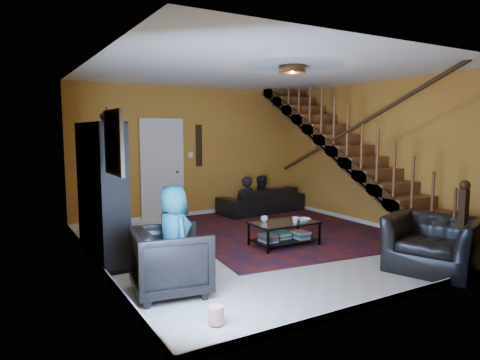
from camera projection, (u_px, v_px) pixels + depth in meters
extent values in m
plane|color=beige|center=(261.00, 245.00, 7.07)|extent=(5.50, 5.50, 0.00)
plane|color=#AB6226|center=(192.00, 153.00, 9.27)|extent=(5.20, 0.00, 5.20)
plane|color=#AB6226|center=(402.00, 176.00, 4.55)|extent=(5.20, 0.00, 5.20)
plane|color=#AB6226|center=(95.00, 167.00, 5.61)|extent=(0.00, 5.50, 5.50)
plane|color=#AB6226|center=(375.00, 155.00, 8.21)|extent=(0.00, 5.50, 5.50)
plane|color=white|center=(262.00, 72.00, 6.75)|extent=(5.50, 5.50, 0.00)
cube|color=silver|center=(193.00, 214.00, 9.42)|extent=(5.20, 0.02, 0.10)
cube|color=silver|center=(100.00, 267.00, 5.78)|extent=(0.02, 5.50, 0.10)
cube|color=#AB6226|center=(357.00, 161.00, 7.98)|extent=(0.95, 4.92, 2.83)
cube|color=black|center=(339.00, 157.00, 7.74)|extent=(0.04, 5.02, 3.02)
cylinder|color=black|center=(340.00, 132.00, 7.71)|extent=(0.07, 4.20, 2.44)
cube|color=black|center=(462.00, 229.00, 5.80)|extent=(0.10, 0.10, 1.10)
cube|color=black|center=(101.00, 191.00, 6.27)|extent=(0.35, 1.80, 2.00)
cube|color=black|center=(103.00, 231.00, 6.34)|extent=(0.35, 1.72, 0.03)
cube|color=black|center=(101.00, 180.00, 6.25)|extent=(0.35, 1.72, 0.03)
cube|color=silver|center=(162.00, 171.00, 8.95)|extent=(0.82, 0.05, 2.05)
cube|color=#9A311C|center=(114.00, 142.00, 4.82)|extent=(0.04, 0.74, 0.74)
cube|color=black|center=(199.00, 146.00, 9.31)|extent=(0.14, 0.03, 0.90)
cylinder|color=#3F2814|center=(292.00, 70.00, 6.07)|extent=(0.40, 0.40, 0.10)
cube|color=#4D150D|center=(284.00, 226.00, 8.36)|extent=(4.35, 4.84, 0.02)
imported|color=black|center=(261.00, 200.00, 9.76)|extent=(2.07, 0.98, 0.59)
imported|color=black|center=(171.00, 261.00, 4.92)|extent=(0.97, 0.95, 0.78)
imported|color=black|center=(433.00, 244.00, 5.75)|extent=(1.32, 1.40, 0.73)
imported|color=black|center=(246.00, 205.00, 9.62)|extent=(0.50, 0.35, 1.30)
imported|color=black|center=(260.00, 204.00, 9.82)|extent=(0.64, 0.51, 1.30)
imported|color=#1A5A66|center=(174.00, 237.00, 5.08)|extent=(0.44, 0.64, 1.25)
cube|color=black|center=(268.00, 242.00, 6.46)|extent=(0.03, 0.03, 0.40)
cube|color=black|center=(319.00, 234.00, 6.97)|extent=(0.03, 0.03, 0.40)
cube|color=black|center=(249.00, 234.00, 6.95)|extent=(0.03, 0.03, 0.40)
cube|color=black|center=(298.00, 227.00, 7.45)|extent=(0.03, 0.03, 0.40)
cube|color=black|center=(284.00, 240.00, 6.97)|extent=(1.01, 0.57, 0.02)
cube|color=silver|center=(284.00, 222.00, 6.93)|extent=(1.07, 0.63, 0.02)
imported|color=#999999|center=(264.00, 219.00, 6.93)|extent=(0.12, 0.12, 0.09)
imported|color=#999999|center=(295.00, 220.00, 6.82)|extent=(0.13, 0.13, 0.10)
imported|color=#999999|center=(304.00, 220.00, 6.95)|extent=(0.24, 0.24, 0.05)
imported|color=#999999|center=(107.00, 114.00, 5.72)|extent=(0.18, 0.18, 0.19)
cylinder|color=red|center=(216.00, 315.00, 4.15)|extent=(0.17, 0.17, 0.17)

